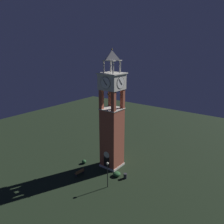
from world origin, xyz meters
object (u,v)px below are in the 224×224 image
park_bench (80,172)px  lamp_post (107,170)px  clock_tower (112,122)px  trash_bin (125,176)px

park_bench → lamp_post: bearing=2.1°
clock_tower → trash_bin: bearing=-25.4°
lamp_post → trash_bin: 4.14m
lamp_post → trash_bin: lamp_post is taller
lamp_post → trash_bin: size_ratio=4.92×
park_bench → lamp_post: size_ratio=0.42×
park_bench → trash_bin: size_ratio=2.05×
clock_tower → lamp_post: size_ratio=4.83×
lamp_post → clock_tower: bearing=121.1°
trash_bin → park_bench: bearing=-150.2°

